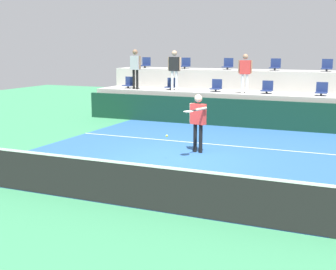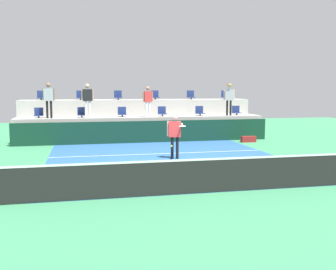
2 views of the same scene
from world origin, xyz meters
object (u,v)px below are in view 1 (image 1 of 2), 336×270
object	(u,v)px
stadium_chair_lower_mid_right	(267,88)
stadium_chair_upper_mid_right	(275,65)
tennis_ball	(167,136)
stadium_chair_lower_left	(171,85)
stadium_chair_upper_mid_left	(228,65)
stadium_chair_upper_far_left	(146,63)
spectator_in_grey	(135,65)
stadium_chair_lower_mid_left	(216,86)
spectator_in_white	(245,70)
stadium_chair_upper_left	(185,64)
spectator_leaning_on_rail	(174,66)
stadium_chair_lower_far_left	(129,83)
stadium_chair_lower_right	(322,90)
stadium_chair_upper_right	(327,66)
tennis_player	(198,117)

from	to	relation	value
stadium_chair_lower_mid_right	stadium_chair_upper_mid_right	distance (m)	1.99
stadium_chair_upper_mid_right	tennis_ball	xyz separation A→B (m)	(-1.14, -9.25, -1.61)
stadium_chair_lower_left	stadium_chair_upper_mid_left	distance (m)	2.86
stadium_chair_upper_far_left	tennis_ball	distance (m)	10.74
spectator_in_grey	stadium_chair_lower_left	bearing A→B (deg)	13.62
stadium_chair_lower_mid_left	stadium_chair_lower_mid_right	size ratio (longest dim) A/B	1.00
stadium_chair_lower_mid_left	stadium_chair_upper_mid_right	xyz separation A→B (m)	(2.11, 1.80, 0.85)
stadium_chair_upper_far_left	tennis_ball	bearing A→B (deg)	-60.61
stadium_chair_lower_mid_right	spectator_in_white	bearing A→B (deg)	-155.51
stadium_chair_upper_left	spectator_leaning_on_rail	world-z (taller)	spectator_leaning_on_rail
stadium_chair_upper_mid_left	stadium_chair_lower_far_left	bearing A→B (deg)	-156.69
stadium_chair_lower_far_left	stadium_chair_upper_left	distance (m)	2.88
stadium_chair_lower_mid_right	stadium_chair_lower_far_left	bearing A→B (deg)	180.00
stadium_chair_lower_far_left	tennis_ball	size ratio (longest dim) A/B	7.65
stadium_chair_lower_right	spectator_in_grey	bearing A→B (deg)	-177.24
stadium_chair_lower_right	stadium_chair_upper_mid_left	distance (m)	4.76
spectator_in_grey	stadium_chair_lower_right	bearing A→B (deg)	2.76
stadium_chair_lower_mid_left	spectator_in_grey	xyz separation A→B (m)	(-3.67, -0.38, 0.86)
stadium_chair_lower_far_left	stadium_chair_lower_mid_right	size ratio (longest dim) A/B	1.00
spectator_in_grey	stadium_chair_upper_far_left	bearing A→B (deg)	104.54
stadium_chair_lower_far_left	spectator_leaning_on_rail	xyz separation A→B (m)	(2.44, -0.38, 0.83)
stadium_chair_lower_far_left	stadium_chair_upper_right	xyz separation A→B (m)	(8.49, 1.80, 0.85)
stadium_chair_lower_mid_right	spectator_leaning_on_rail	world-z (taller)	spectator_leaning_on_rail
stadium_chair_lower_far_left	tennis_ball	bearing A→B (deg)	-55.14
stadium_chair_upper_left	spectator_in_grey	world-z (taller)	spectator_in_grey
stadium_chair_lower_mid_right	tennis_ball	distance (m)	7.58
stadium_chair_lower_right	stadium_chair_upper_far_left	size ratio (longest dim) A/B	1.00
stadium_chair_upper_far_left	stadium_chair_lower_left	bearing A→B (deg)	-39.93
stadium_chair_lower_left	spectator_in_grey	bearing A→B (deg)	-166.38
stadium_chair_upper_far_left	stadium_chair_lower_mid_right	bearing A→B (deg)	-15.71
stadium_chair_lower_mid_left	spectator_in_grey	bearing A→B (deg)	-174.03
stadium_chair_upper_mid_right	tennis_player	bearing A→B (deg)	-95.07
stadium_chair_upper_mid_left	spectator_leaning_on_rail	world-z (taller)	spectator_leaning_on_rail
spectator_in_grey	stadium_chair_upper_left	bearing A→B (deg)	54.89
stadium_chair_lower_far_left	spectator_in_grey	bearing A→B (deg)	-35.10
stadium_chair_upper_far_left	tennis_ball	size ratio (longest dim) A/B	7.65
stadium_chair_lower_mid_left	stadium_chair_lower_right	size ratio (longest dim) A/B	1.00
tennis_ball	stadium_chair_lower_far_left	bearing A→B (deg)	124.86
stadium_chair_upper_left	stadium_chair_upper_mid_left	bearing A→B (deg)	0.00
stadium_chair_lower_left	stadium_chair_upper_left	distance (m)	1.99
stadium_chair_upper_far_left	tennis_ball	world-z (taller)	stadium_chair_upper_far_left
stadium_chair_lower_mid_right	spectator_in_white	size ratio (longest dim) A/B	0.33
stadium_chair_lower_left	stadium_chair_upper_mid_right	size ratio (longest dim) A/B	1.00
spectator_in_grey	spectator_leaning_on_rail	size ratio (longest dim) A/B	1.02
stadium_chair_lower_mid_left	stadium_chair_upper_right	size ratio (longest dim) A/B	1.00
stadium_chair_upper_mid_right	spectator_in_grey	bearing A→B (deg)	-159.30
stadium_chair_lower_mid_left	stadium_chair_upper_mid_right	distance (m)	2.90
stadium_chair_lower_left	stadium_chair_upper_far_left	world-z (taller)	stadium_chair_upper_far_left
stadium_chair_lower_left	stadium_chair_lower_mid_right	size ratio (longest dim) A/B	1.00
stadium_chair_lower_far_left	tennis_ball	xyz separation A→B (m)	(5.19, -7.45, -0.76)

